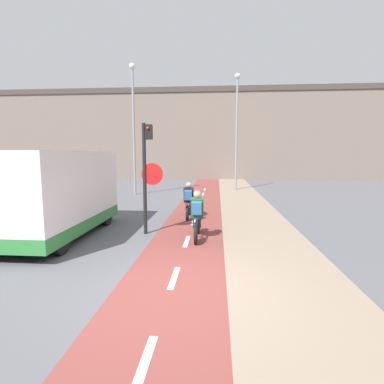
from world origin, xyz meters
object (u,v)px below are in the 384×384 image
object	(u,v)px
van	(55,195)
street_lamp_sidewalk	(237,121)
street_lamp_far	(133,117)
cyclist_far	(189,201)
traffic_light_pole	(147,167)
cyclist_near	(197,216)

from	to	relation	value
van	street_lamp_sidewalk	bearing A→B (deg)	63.17
street_lamp_far	cyclist_far	xyz separation A→B (m)	(3.91, -6.54, -3.95)
traffic_light_pole	street_lamp_sidewalk	xyz separation A→B (m)	(3.40, 11.49, 2.54)
traffic_light_pole	street_lamp_far	size ratio (longest dim) A/B	0.44
street_lamp_sidewalk	cyclist_far	world-z (taller)	street_lamp_sidewalk
traffic_light_pole	cyclist_near	size ratio (longest dim) A/B	1.95
traffic_light_pole	cyclist_near	xyz separation A→B (m)	(1.56, -0.48, -1.39)
traffic_light_pole	street_lamp_far	bearing A→B (deg)	107.87
cyclist_near	street_lamp_sidewalk	bearing A→B (deg)	81.28
street_lamp_sidewalk	van	size ratio (longest dim) A/B	1.61
cyclist_near	van	world-z (taller)	van
street_lamp_far	cyclist_far	world-z (taller)	street_lamp_far
cyclist_far	van	xyz separation A→B (m)	(-3.73, -2.86, 0.57)
street_lamp_sidewalk	van	xyz separation A→B (m)	(-6.08, -12.02, -3.37)
cyclist_far	van	distance (m)	4.74
cyclist_near	van	size ratio (longest dim) A/B	0.36
traffic_light_pole	cyclist_near	world-z (taller)	traffic_light_pole
traffic_light_pole	van	distance (m)	2.86
street_lamp_sidewalk	cyclist_near	world-z (taller)	street_lamp_sidewalk
cyclist_near	van	distance (m)	4.28
van	street_lamp_far	bearing A→B (deg)	91.09
cyclist_far	traffic_light_pole	bearing A→B (deg)	-114.26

